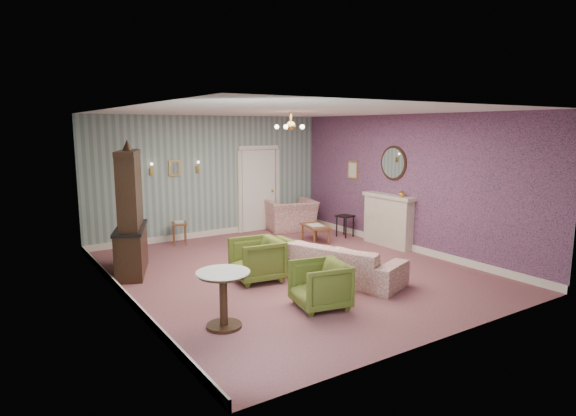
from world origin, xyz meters
TOP-DOWN VIEW (x-y plane):
  - floor at (0.00, 0.00)m, footprint 7.00×7.00m
  - ceiling at (0.00, 0.00)m, footprint 7.00×7.00m
  - wall_back at (0.00, 3.50)m, footprint 6.00×0.00m
  - wall_front at (0.00, -3.50)m, footprint 6.00×0.00m
  - wall_left at (-3.00, 0.00)m, footprint 0.00×7.00m
  - wall_right at (3.00, 0.00)m, footprint 0.00×7.00m
  - wall_right_floral at (2.98, 0.00)m, footprint 0.00×7.00m
  - door at (1.30, 3.46)m, footprint 1.12×0.12m
  - olive_chair_a at (-0.68, -1.80)m, footprint 0.82×0.86m
  - olive_chair_b at (-0.82, -0.17)m, footprint 0.84×0.88m
  - olive_chair_c at (-0.29, 0.12)m, footprint 0.62×0.66m
  - sofa_chintz at (0.39, -0.95)m, footprint 1.40×2.28m
  - wingback_chair at (1.96, 2.99)m, footprint 1.34×1.02m
  - dresser at (-2.50, 1.45)m, footprint 0.97×1.50m
  - fireplace at (2.86, 0.40)m, footprint 0.30×1.40m
  - mantel_vase at (2.84, 0.00)m, footprint 0.15×0.15m
  - oval_mirror at (2.96, 0.40)m, footprint 0.04×0.76m
  - framed_print at (2.97, 1.75)m, footprint 0.04×0.34m
  - coffee_table at (1.71, 1.56)m, footprint 0.59×0.87m
  - side_table_black at (2.64, 1.61)m, footprint 0.42×0.42m
  - pedestal_table at (-2.17, -1.68)m, footprint 0.75×0.75m
  - nesting_table at (-0.99, 3.07)m, footprint 0.43×0.49m
  - gilt_mirror_back at (-0.90, 3.46)m, footprint 0.28×0.06m
  - sconce_left at (-1.45, 3.44)m, footprint 0.16×0.12m
  - sconce_right at (-0.35, 3.44)m, footprint 0.16×0.12m
  - chandelier at (0.00, 0.00)m, footprint 0.56×0.56m
  - burgundy_cushion at (1.91, 2.84)m, footprint 0.41×0.28m

SIDE VIEW (x-z plane):
  - floor at x=0.00m, z-range 0.00..0.00m
  - coffee_table at x=1.71m, z-range 0.00..0.41m
  - side_table_black at x=2.64m, z-range 0.00..0.53m
  - nesting_table at x=-0.99m, z-range 0.00..0.54m
  - olive_chair_c at x=-0.29m, z-range 0.00..0.67m
  - olive_chair_a at x=-0.68m, z-range 0.00..0.76m
  - pedestal_table at x=-2.17m, z-range 0.00..0.77m
  - olive_chair_b at x=-0.82m, z-range 0.00..0.81m
  - sofa_chintz at x=0.39m, z-range 0.00..0.86m
  - burgundy_cushion at x=1.91m, z-range 0.28..0.68m
  - wingback_chair at x=1.96m, z-range 0.00..1.05m
  - fireplace at x=2.86m, z-range 0.00..1.16m
  - door at x=1.30m, z-range 0.00..2.16m
  - dresser at x=-2.50m, z-range 0.00..2.36m
  - mantel_vase at x=2.84m, z-range 1.16..1.31m
  - wall_back at x=0.00m, z-range -1.55..4.45m
  - wall_front at x=0.00m, z-range -1.55..4.45m
  - wall_left at x=-3.00m, z-range -2.05..4.95m
  - wall_right at x=3.00m, z-range -2.05..4.95m
  - wall_right_floral at x=2.98m, z-range -2.05..4.95m
  - framed_print at x=2.97m, z-range 1.39..1.81m
  - gilt_mirror_back at x=-0.90m, z-range 1.52..1.88m
  - sconce_left at x=-1.45m, z-range 1.55..1.85m
  - sconce_right at x=-0.35m, z-range 1.55..1.85m
  - oval_mirror at x=2.96m, z-range 1.43..2.27m
  - chandelier at x=0.00m, z-range 2.45..2.81m
  - ceiling at x=0.00m, z-range 2.90..2.90m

